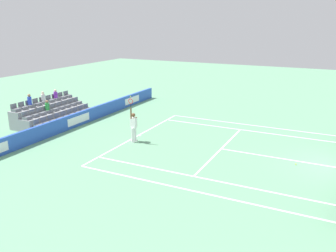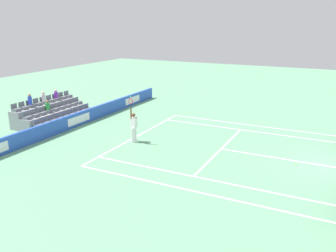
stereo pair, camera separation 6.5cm
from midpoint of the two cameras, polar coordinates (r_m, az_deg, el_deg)
line_baseline at (r=22.30m, az=-4.96°, el=-1.54°), size 10.97×0.10×0.01m
line_service at (r=20.15m, az=8.56°, el=-3.69°), size 8.23×0.10×0.01m
line_centre_service at (r=19.51m, az=17.56°, el=-5.01°), size 0.10×6.40×0.01m
line_singles_sideline_left at (r=16.41m, az=5.58°, el=-8.46°), size 0.10×11.89×0.01m
line_singles_sideline_right at (r=23.81m, az=12.68°, el=-0.71°), size 0.10×11.89×0.01m
line_doubles_sideline_left at (r=15.26m, az=3.71°, el=-10.44°), size 0.10×11.89×0.01m
line_doubles_sideline_right at (r=25.09m, az=13.44°, el=0.13°), size 0.10×11.89×0.01m
line_centre_mark at (r=22.26m, az=-4.74°, el=-1.58°), size 0.10×0.20×0.01m
sponsor_barrier at (r=24.95m, az=-14.59°, el=1.07°), size 20.83×0.22×0.94m
tennis_player at (r=20.88m, az=-5.71°, el=0.01°), size 0.52×0.38×2.85m
stadium_stand at (r=26.47m, az=-18.43°, el=1.80°), size 5.58×2.85×2.20m
loose_tennis_ball at (r=18.90m, az=20.01°, el=-5.86°), size 0.07×0.07×0.07m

